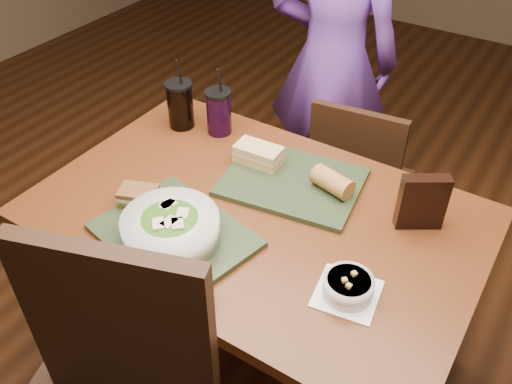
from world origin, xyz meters
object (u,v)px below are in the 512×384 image
sandwich_near (139,196)px  baguette_near (184,282)px  tray_near (174,235)px  sandwich_far (258,154)px  diner (332,61)px  cup_cola (180,104)px  baguette_far (332,182)px  dining_table (256,232)px  salad_bowl (171,227)px  tray_far (292,182)px  cup_berry (219,112)px  chip_bag (422,202)px  soup_bowl (348,286)px  chair_far (358,180)px

sandwich_near → baguette_near: baguette_near is taller
tray_near → sandwich_far: sandwich_far is taller
diner → cup_cola: (-0.24, -0.73, 0.06)m
baguette_near → baguette_far: size_ratio=1.00×
sandwich_far → dining_table: bearing=-59.3°
tray_near → baguette_near: size_ratio=3.24×
salad_bowl → tray_near: bearing=118.8°
salad_bowl → sandwich_far: bearing=89.3°
sandwich_far → tray_far: bearing=-9.1°
dining_table → salad_bowl: bearing=-115.9°
cup_berry → baguette_near: bearing=-60.9°
tray_far → cup_berry: bearing=161.4°
diner → tray_near: bearing=80.6°
diner → baguette_far: size_ratio=12.00×
tray_far → sandwich_far: bearing=170.9°
sandwich_far → chip_bag: chip_bag is taller
tray_far → cup_cola: size_ratio=1.59×
soup_bowl → tray_far: bearing=137.2°
salad_bowl → soup_bowl: 0.49m
baguette_far → chip_bag: chip_bag is taller
sandwich_near → baguette_far: baguette_far is taller
cup_cola → cup_berry: cup_cola is taller
sandwich_near → sandwich_far: (0.18, 0.37, 0.00)m
diner → sandwich_far: bearing=84.4°
soup_bowl → sandwich_far: 0.59m
tray_near → cup_cola: bearing=126.6°
diner → sandwich_near: diner is taller
tray_far → baguette_near: baguette_near is taller
tray_far → baguette_far: (0.13, 0.02, 0.04)m
tray_near → cup_cola: 0.59m
tray_far → soup_bowl: soup_bowl is taller
baguette_near → baguette_far: same height
sandwich_far → baguette_far: (0.27, -0.00, 0.00)m
soup_bowl → cup_berry: 0.83m
tray_far → salad_bowl: 0.44m
sandwich_far → baguette_near: bearing=-76.0°
baguette_near → chip_bag: (0.40, 0.57, 0.04)m
baguette_near → chip_bag: 0.69m
salad_bowl → baguette_far: bearing=57.5°
chair_far → sandwich_near: chair_far is taller
cup_cola → diner: bearing=71.5°
chip_bag → tray_far: bearing=151.3°
tray_far → salad_bowl: (-0.15, -0.41, 0.05)m
tray_near → chair_far: bearing=77.3°
dining_table → sandwich_far: (-0.11, 0.19, 0.14)m
diner → tray_far: diner is taller
sandwich_near → chip_bag: 0.81m
cup_berry → chip_bag: size_ratio=1.46×
dining_table → diner: size_ratio=0.84×
sandwich_near → cup_cola: 0.47m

